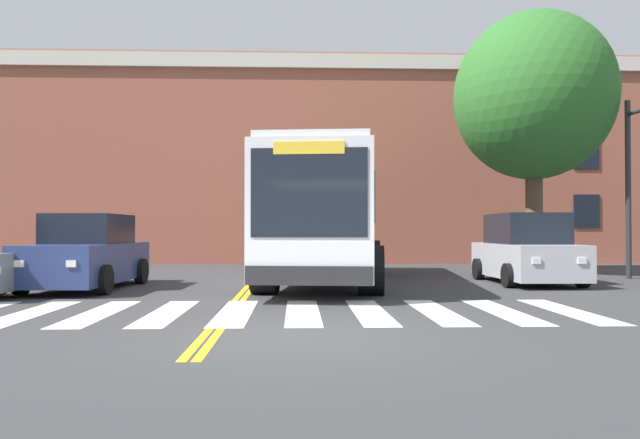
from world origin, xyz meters
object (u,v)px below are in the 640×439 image
(city_bus, at_px, (328,216))
(car_navy_near_lane, at_px, (87,255))
(car_silver_far_lane, at_px, (526,251))
(street_tree_curbside_large, at_px, (533,97))
(car_red_behind_bus, at_px, (331,243))

(city_bus, bearing_deg, car_navy_near_lane, -163.68)
(car_silver_far_lane, xyz_separation_m, street_tree_curbside_large, (1.51, 3.33, 4.83))
(car_silver_far_lane, distance_m, street_tree_curbside_large, 6.06)
(car_navy_near_lane, bearing_deg, car_silver_far_lane, 5.87)
(city_bus, distance_m, street_tree_curbside_large, 8.27)
(city_bus, xyz_separation_m, car_navy_near_lane, (-5.89, -1.72, -0.97))
(car_silver_far_lane, bearing_deg, street_tree_curbside_large, 65.66)
(car_red_behind_bus, height_order, street_tree_curbside_large, street_tree_curbside_large)
(city_bus, bearing_deg, car_silver_far_lane, -6.30)
(car_red_behind_bus, bearing_deg, car_silver_far_lane, -68.34)
(car_silver_far_lane, relative_size, street_tree_curbside_large, 0.50)
(city_bus, relative_size, car_red_behind_bus, 2.24)
(car_red_behind_bus, relative_size, street_tree_curbside_large, 0.58)
(city_bus, xyz_separation_m, street_tree_curbside_large, (6.76, 2.75, 3.89))
(city_bus, distance_m, car_silver_far_lane, 5.37)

